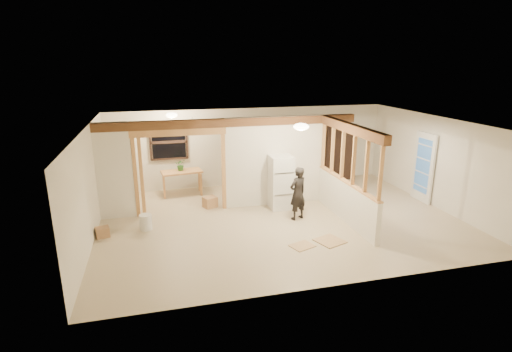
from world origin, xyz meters
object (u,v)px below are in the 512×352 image
object	(u,v)px
woman	(298,193)
bookshelf	(338,152)
work_table	(182,183)
shop_vac	(125,199)
refrigerator	(281,182)

from	to	relation	value
woman	bookshelf	xyz separation A→B (m)	(2.56, 3.07, 0.27)
woman	work_table	world-z (taller)	woman
shop_vac	bookshelf	size ratio (longest dim) A/B	0.31
bookshelf	shop_vac	bearing A→B (deg)	-169.80
refrigerator	shop_vac	xyz separation A→B (m)	(-4.19, 0.93, -0.44)
refrigerator	bookshelf	xyz separation A→B (m)	(2.73, 2.18, 0.22)
woman	shop_vac	distance (m)	4.74
refrigerator	work_table	distance (m)	3.16
refrigerator	work_table	size ratio (longest dim) A/B	1.24
woman	work_table	size ratio (longest dim) A/B	1.17
refrigerator	work_table	world-z (taller)	refrigerator
refrigerator	bookshelf	world-z (taller)	bookshelf
woman	refrigerator	bearing A→B (deg)	-102.36
refrigerator	woman	size ratio (longest dim) A/B	1.06
shop_vac	bookshelf	distance (m)	7.06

